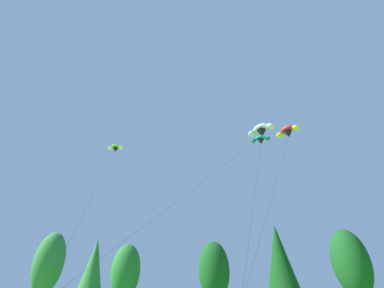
% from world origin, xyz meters
% --- Properties ---
extents(treeline_tree_a, '(5.83, 5.83, 14.91)m').
position_xyz_m(treeline_tree_a, '(-38.18, 49.65, 9.03)').
color(treeline_tree_a, '#472D19').
rests_on(treeline_tree_a, ground_plane).
extents(treeline_tree_b, '(4.43, 4.43, 12.89)m').
position_xyz_m(treeline_tree_b, '(-27.26, 49.67, 8.07)').
color(treeline_tree_b, '#472D19').
rests_on(treeline_tree_b, ground_plane).
extents(treeline_tree_c, '(4.63, 4.63, 10.49)m').
position_xyz_m(treeline_tree_c, '(-17.41, 45.27, 6.35)').
color(treeline_tree_c, '#472D19').
rests_on(treeline_tree_c, ground_plane).
extents(treeline_tree_d, '(4.52, 4.52, 10.07)m').
position_xyz_m(treeline_tree_d, '(-2.84, 45.63, 6.10)').
color(treeline_tree_d, '#472D19').
rests_on(treeline_tree_d, ground_plane).
extents(treeline_tree_e, '(4.17, 4.17, 11.70)m').
position_xyz_m(treeline_tree_e, '(6.61, 45.07, 7.33)').
color(treeline_tree_e, '#472D19').
rests_on(treeline_tree_e, ground_plane).
extents(treeline_tree_f, '(4.72, 4.72, 10.81)m').
position_xyz_m(treeline_tree_f, '(15.49, 47.23, 6.54)').
color(treeline_tree_f, '#472D19').
rests_on(treeline_tree_f, ground_plane).
extents(parafoil_kite_high_white, '(13.15, 15.59, 18.17)m').
position_xyz_m(parafoil_kite_high_white, '(7.30, 30.94, 18.96)').
color(parafoil_kite_high_white, white).
extents(parafoil_kite_mid_red_yellow, '(7.22, 17.73, 21.17)m').
position_xyz_m(parafoil_kite_mid_red_yellow, '(10.60, 36.97, 21.92)').
color(parafoil_kite_mid_red_yellow, red).
extents(parafoil_kite_far_lime_white, '(9.01, 14.67, 18.92)m').
position_xyz_m(parafoil_kite_far_lime_white, '(-12.04, 30.35, 20.00)').
color(parafoil_kite_far_lime_white, '#93D633').
extents(parafoil_kite_low_teal, '(3.15, 8.37, 15.10)m').
position_xyz_m(parafoil_kite_low_teal, '(7.15, 28.43, 16.20)').
color(parafoil_kite_low_teal, teal).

